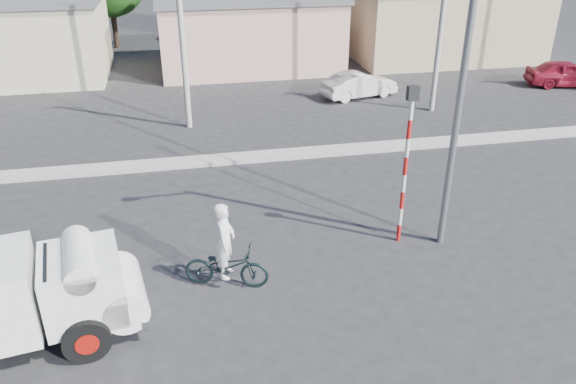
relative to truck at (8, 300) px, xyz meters
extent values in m
plane|color=#252427|center=(6.13, 0.89, -1.20)|extent=(120.00, 120.00, 0.00)
cube|color=#99968E|center=(6.13, 8.89, -1.12)|extent=(40.00, 0.80, 0.16)
cylinder|color=black|center=(1.48, -0.69, -0.72)|extent=(0.99, 0.43, 0.96)
cylinder|color=#B7140D|center=(1.48, -0.69, -0.72)|extent=(0.51, 0.38, 0.47)
cylinder|color=black|center=(1.18, 1.12, -0.72)|extent=(0.99, 0.43, 0.96)
cylinder|color=#B7140D|center=(1.18, 1.12, -0.72)|extent=(0.51, 0.38, 0.47)
cube|color=black|center=(-0.22, -0.04, -0.65)|extent=(4.14, 1.76, 0.16)
cube|color=white|center=(1.41, 0.23, 0.02)|extent=(1.83, 2.01, 1.35)
cylinder|color=white|center=(2.14, 0.35, -0.37)|extent=(1.23, 1.92, 0.96)
cylinder|color=white|center=(1.41, 0.23, 0.63)|extent=(0.89, 1.86, 0.61)
cube|color=silver|center=(2.49, 0.41, -0.72)|extent=(0.42, 1.87, 0.24)
cube|color=black|center=(0.81, 0.13, 0.42)|extent=(0.31, 1.47, 0.61)
imported|color=black|center=(4.48, 1.28, -0.66)|extent=(2.16, 1.31, 1.07)
imported|color=white|center=(4.48, 1.28, -0.24)|extent=(0.65, 0.81, 1.91)
imported|color=silver|center=(12.50, 15.56, -0.58)|extent=(3.94, 2.17, 1.23)
imported|color=maroon|center=(23.65, 15.27, -0.53)|extent=(4.20, 2.49, 1.34)
cylinder|color=red|center=(9.33, 2.39, -0.95)|extent=(0.11, 0.11, 0.50)
cylinder|color=white|center=(9.33, 2.39, -0.45)|extent=(0.11, 0.11, 0.50)
cylinder|color=red|center=(9.33, 2.39, 0.05)|extent=(0.11, 0.11, 0.50)
cylinder|color=white|center=(9.33, 2.39, 0.55)|extent=(0.11, 0.11, 0.50)
cylinder|color=red|center=(9.33, 2.39, 1.05)|extent=(0.11, 0.11, 0.50)
cylinder|color=white|center=(9.33, 2.39, 1.55)|extent=(0.11, 0.11, 0.50)
cylinder|color=red|center=(9.33, 2.39, 2.05)|extent=(0.11, 0.11, 0.50)
cylinder|color=white|center=(9.33, 2.39, 2.55)|extent=(0.11, 0.11, 0.50)
cube|color=black|center=(9.33, 2.39, 2.98)|extent=(0.28, 0.18, 0.36)
cylinder|color=slate|center=(10.43, 2.09, 3.30)|extent=(0.18, 0.18, 9.00)
cube|color=tan|center=(8.13, 22.89, 0.70)|extent=(10.00, 7.00, 3.80)
cube|color=tan|center=(20.13, 22.89, 0.90)|extent=(11.00, 7.00, 4.20)
cylinder|color=#38281E|center=(0.13, 29.89, 0.54)|extent=(0.36, 0.36, 3.47)
cylinder|color=#38281E|center=(10.13, 28.89, 0.90)|extent=(0.36, 0.36, 4.20)
cylinder|color=#38281E|center=(17.13, 30.89, 0.62)|extent=(0.36, 0.36, 3.64)
cylinder|color=#99968E|center=(4.13, 12.89, 2.80)|extent=(0.24, 0.24, 8.00)
cylinder|color=#99968E|center=(15.13, 12.89, 2.80)|extent=(0.24, 0.24, 8.00)
camera|label=1|loc=(3.64, -10.01, 6.90)|focal=35.00mm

